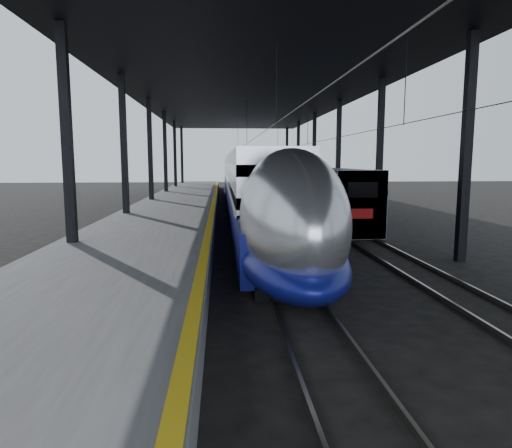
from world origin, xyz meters
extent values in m
plane|color=black|center=(0.00, 0.00, 0.00)|extent=(160.00, 160.00, 0.00)
cube|color=#4C4C4F|center=(-3.50, 20.00, 0.50)|extent=(6.00, 80.00, 1.00)
cube|color=gold|center=(-0.70, 20.00, 1.00)|extent=(0.30, 80.00, 0.01)
cube|color=slate|center=(1.28, 20.00, 0.08)|extent=(0.08, 80.00, 0.16)
cube|color=slate|center=(2.72, 20.00, 0.08)|extent=(0.08, 80.00, 0.16)
cube|color=slate|center=(6.28, 20.00, 0.08)|extent=(0.08, 80.00, 0.16)
cube|color=slate|center=(7.72, 20.00, 0.08)|extent=(0.08, 80.00, 0.16)
cube|color=black|center=(-5.80, 5.00, 4.50)|extent=(0.35, 0.35, 9.00)
cube|color=black|center=(9.60, 5.00, 4.50)|extent=(0.35, 0.35, 9.00)
cube|color=black|center=(-5.80, 15.00, 4.50)|extent=(0.35, 0.35, 9.00)
cube|color=black|center=(9.60, 15.00, 4.50)|extent=(0.35, 0.35, 9.00)
cube|color=black|center=(-5.80, 25.00, 4.50)|extent=(0.35, 0.35, 9.00)
cube|color=black|center=(9.60, 25.00, 4.50)|extent=(0.35, 0.35, 9.00)
cube|color=black|center=(-5.80, 35.00, 4.50)|extent=(0.35, 0.35, 9.00)
cube|color=black|center=(9.60, 35.00, 4.50)|extent=(0.35, 0.35, 9.00)
cube|color=black|center=(-5.80, 45.00, 4.50)|extent=(0.35, 0.35, 9.00)
cube|color=black|center=(9.60, 45.00, 4.50)|extent=(0.35, 0.35, 9.00)
cube|color=black|center=(-5.80, 55.00, 4.50)|extent=(0.35, 0.35, 9.00)
cube|color=black|center=(9.60, 55.00, 4.50)|extent=(0.35, 0.35, 9.00)
cube|color=black|center=(1.90, 20.00, 9.25)|extent=(18.00, 75.00, 0.45)
cylinder|color=slate|center=(2.00, 20.00, 5.50)|extent=(0.03, 74.00, 0.03)
cylinder|color=slate|center=(7.00, 20.00, 5.50)|extent=(0.03, 74.00, 0.03)
cube|color=#B5B8BD|center=(2.00, 32.75, 2.47)|extent=(3.11, 57.00, 4.29)
cube|color=#0D115F|center=(2.00, 31.25, 1.13)|extent=(3.19, 62.00, 1.66)
cube|color=silver|center=(2.00, 32.75, 1.98)|extent=(3.22, 57.00, 0.11)
cube|color=black|center=(2.00, 32.75, 3.70)|extent=(3.15, 57.00, 0.45)
cube|color=black|center=(2.00, 32.75, 2.47)|extent=(3.15, 57.00, 0.45)
ellipsoid|color=#B5B8BD|center=(2.00, 1.25, 2.30)|extent=(3.11, 8.40, 4.29)
ellipsoid|color=#0D115F|center=(2.00, 1.25, 1.07)|extent=(3.19, 8.40, 1.82)
ellipsoid|color=black|center=(2.00, -1.35, 3.16)|extent=(1.61, 2.20, 0.96)
cube|color=black|center=(2.00, 1.25, 0.20)|extent=(2.36, 2.60, 0.40)
cube|color=black|center=(2.00, 23.25, 0.20)|extent=(2.36, 2.60, 0.40)
cube|color=navy|center=(7.00, 18.89, 1.84)|extent=(2.58, 18.00, 3.50)
cube|color=#96999E|center=(7.00, 10.49, 1.84)|extent=(2.63, 1.20, 3.55)
cube|color=black|center=(7.00, 9.87, 2.63)|extent=(1.57, 0.06, 0.78)
cube|color=#B20D0E|center=(7.00, 9.87, 1.43)|extent=(1.11, 0.06, 0.51)
cube|color=#96999E|center=(7.00, 37.89, 1.84)|extent=(2.58, 18.00, 3.50)
cube|color=#96999E|center=(7.00, 56.89, 1.84)|extent=(2.58, 18.00, 3.50)
cube|color=black|center=(7.00, 12.89, 0.18)|extent=(2.03, 2.40, 0.36)
cube|color=black|center=(7.00, 34.89, 0.18)|extent=(2.03, 2.40, 0.36)
camera|label=1|loc=(-0.11, -12.62, 4.03)|focal=32.00mm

